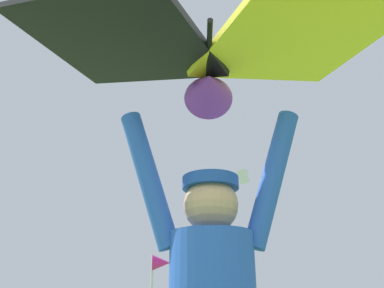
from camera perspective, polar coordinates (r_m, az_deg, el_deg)
held_stunt_kite at (r=1.94m, az=2.36°, el=12.84°), size 1.91×1.05×0.41m
distant_kite_white_low_right at (r=34.03m, az=7.30°, el=-4.53°), size 1.14×1.01×1.26m
marker_flag at (r=6.65m, az=-4.58°, el=-17.47°), size 0.30×0.24×1.90m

